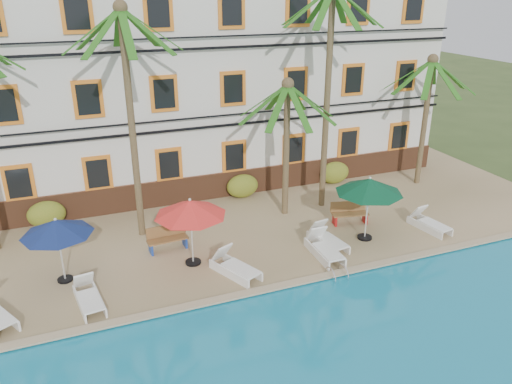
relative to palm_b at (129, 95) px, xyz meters
name	(u,v)px	position (x,y,z in m)	size (l,w,h in m)	color
ground	(260,281)	(3.22, -4.54, -5.77)	(100.00, 100.00, 0.00)	#384C23
pool_deck	(217,219)	(3.22, 0.46, -5.64)	(30.00, 12.00, 0.25)	tan
pool_coping	(270,288)	(3.22, -5.44, -5.49)	(30.00, 0.35, 0.06)	tan
hotel_building	(182,77)	(3.22, 5.45, -0.40)	(25.40, 6.44, 10.22)	silver
palm_b	(129,95)	(0.00, 0.00, 0.00)	(4.07, 4.07, 8.71)	brown
palm_c	(287,127)	(6.09, -0.25, -1.70)	(4.07, 4.07, 5.81)	brown
palm_d	(329,72)	(7.98, -0.07, 0.36)	(4.07, 4.07, 9.35)	brown
palm_e	(427,101)	(13.74, 0.62, -1.43)	(4.07, 4.07, 6.27)	brown
shrub_left	(46,214)	(-3.47, 2.06, -4.97)	(1.50, 0.90, 1.10)	#29611B
shrub_mid	(242,186)	(4.98, 2.06, -4.97)	(1.50, 0.90, 1.10)	#29611B
shrub_right	(335,173)	(9.84, 2.06, -4.97)	(1.50, 0.90, 1.10)	#29611B
umbrella_blue	(57,228)	(-2.97, -2.46, -3.55)	(2.30, 2.30, 2.31)	black
umbrella_red	(190,208)	(1.31, -2.94, -3.38)	(2.51, 2.51, 2.50)	black
umbrella_green	(369,186)	(8.01, -3.54, -3.33)	(2.57, 2.57, 2.57)	black
lounger_b	(89,297)	(-2.31, -4.18, -5.24)	(0.90, 1.91, 0.87)	white
lounger_c	(235,266)	(2.44, -4.15, -5.22)	(1.44, 2.07, 0.92)	white
lounger_d	(324,248)	(5.88, -4.15, -5.21)	(0.76, 2.02, 0.95)	white
lounger_e	(327,239)	(6.36, -3.52, -5.23)	(0.92, 1.95, 0.89)	white
lounger_f	(429,223)	(10.86, -3.79, -5.24)	(0.92, 1.90, 0.86)	white
bench_left	(167,238)	(0.68, -1.57, -5.05)	(1.53, 0.58, 0.93)	olive
bench_right	(350,212)	(8.17, -2.11, -5.05)	(1.57, 0.79, 0.93)	olive
pool_ladder	(337,276)	(5.63, -5.54, -5.52)	(0.54, 0.74, 0.74)	silver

